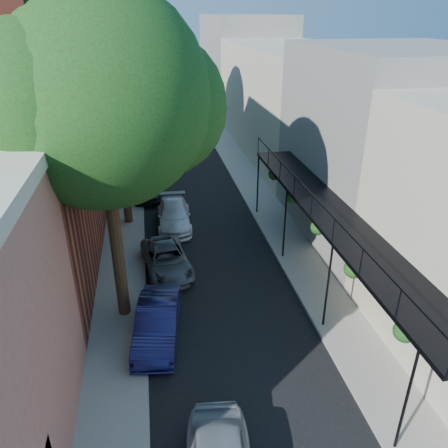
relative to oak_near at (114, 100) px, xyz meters
name	(u,v)px	position (x,y,z in m)	size (l,w,h in m)	color
road_surface	(180,155)	(3.37, 19.74, -7.87)	(6.00, 64.00, 0.01)	black
sidewalk_left	(129,157)	(-0.63, 19.74, -7.82)	(2.00, 64.00, 0.12)	gray
sidewalk_right	(230,152)	(7.37, 19.74, -7.82)	(2.00, 64.00, 0.12)	gray
buildings_left	(44,98)	(-5.93, 18.50, -2.94)	(10.10, 59.10, 12.00)	tan
buildings_right	(294,96)	(12.36, 19.23, -3.45)	(9.80, 55.00, 10.00)	#BAB299
oak_near	(114,100)	(0.00, 0.00, 0.00)	(7.48, 6.80, 11.42)	#312213
oak_mid	(123,88)	(-0.05, 7.97, -0.82)	(6.60, 6.00, 10.20)	#312213
oak_far	(127,47)	(0.01, 17.01, 0.38)	(7.70, 7.00, 11.90)	#312213
parked_car_b	(158,322)	(0.77, -1.79, -7.22)	(1.38, 3.97, 1.31)	#161544
parked_car_c	(167,259)	(1.32, 2.59, -7.32)	(1.85, 4.01, 1.11)	#595C61
parked_car_d	(174,216)	(1.97, 6.99, -7.27)	(1.70, 4.19, 1.22)	white
parked_car_e	(149,188)	(0.77, 11.26, -7.24)	(1.51, 3.76, 1.28)	black
parked_car_f	(148,162)	(0.77, 16.34, -7.21)	(1.42, 4.06, 1.34)	gray
parked_car_g	(146,139)	(0.77, 22.84, -7.29)	(1.97, 4.26, 1.19)	#959AA8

